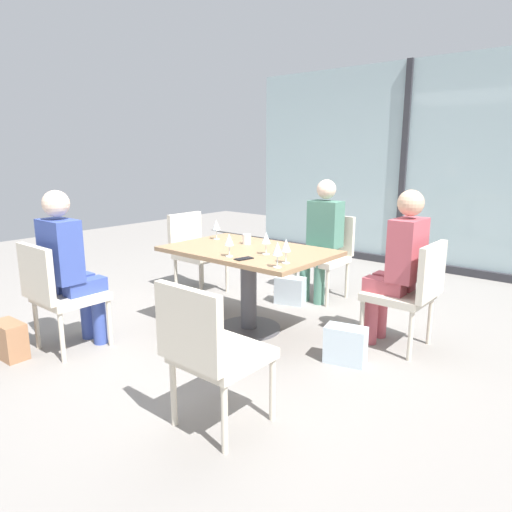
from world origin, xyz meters
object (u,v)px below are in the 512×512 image
(chair_far_right, at_px, (411,289))
(wine_glass_4, at_px, (229,240))
(chair_near_window, at_px, (327,251))
(chair_front_right, at_px, (210,348))
(chair_far_left, at_px, (195,248))
(chair_front_left, at_px, (58,291))
(handbag_2, at_px, (9,340))
(handbag_0, at_px, (345,345))
(handbag_1, at_px, (290,290))
(dining_table_main, at_px, (249,268))
(person_near_window, at_px, (322,234))
(person_far_right, at_px, (399,261))
(wine_glass_2, at_px, (216,225))
(wine_glass_0, at_px, (286,246))
(cell_phone_on_table, at_px, (244,259))
(person_front_left, at_px, (69,262))
(coffee_cup, at_px, (247,239))
(wine_glass_3, at_px, (278,249))
(wine_glass_1, at_px, (266,238))

(chair_far_right, xyz_separation_m, wine_glass_4, (-1.15, -0.83, 0.37))
(chair_near_window, height_order, chair_front_right, same)
(chair_far_left, bearing_deg, chair_front_left, -77.36)
(chair_far_right, relative_size, handbag_2, 2.90)
(handbag_0, height_order, handbag_1, same)
(chair_front_right, height_order, wine_glass_4, wine_glass_4)
(dining_table_main, height_order, chair_front_left, chair_front_left)
(chair_far_left, bearing_deg, person_near_window, 28.38)
(handbag_2, bearing_deg, person_far_right, 42.71)
(chair_front_left, bearing_deg, wine_glass_2, 77.80)
(chair_front_left, xyz_separation_m, wine_glass_0, (1.38, 1.06, 0.37))
(chair_front_left, height_order, cell_phone_on_table, chair_front_left)
(wine_glass_2, xyz_separation_m, cell_phone_on_table, (0.75, -0.46, -0.13))
(person_far_right, bearing_deg, wine_glass_0, -128.09)
(person_far_right, distance_m, person_front_left, 2.57)
(chair_front_left, height_order, wine_glass_0, wine_glass_0)
(chair_front_right, relative_size, handbag_1, 2.90)
(handbag_0, xyz_separation_m, handbag_1, (-1.13, 0.86, 0.00))
(wine_glass_4, relative_size, coffee_cup, 2.06)
(person_near_window, bearing_deg, handbag_2, -110.34)
(person_front_left, bearing_deg, wine_glass_2, 76.82)
(chair_near_window, xyz_separation_m, chair_front_right, (0.83, -2.56, 0.00))
(handbag_0, height_order, handbag_2, same)
(dining_table_main, height_order, chair_near_window, chair_near_window)
(chair_front_left, distance_m, handbag_0, 2.22)
(person_front_left, relative_size, wine_glass_2, 6.81)
(handbag_0, bearing_deg, cell_phone_on_table, -173.47)
(chair_front_right, height_order, coffee_cup, chair_front_right)
(person_front_left, xyz_separation_m, wine_glass_4, (0.91, 0.85, 0.16))
(person_far_right, relative_size, wine_glass_2, 6.81)
(chair_front_left, relative_size, coffee_cup, 9.67)
(chair_near_window, xyz_separation_m, chair_front_left, (-0.83, -2.56, 0.00))
(wine_glass_3, bearing_deg, chair_near_window, 109.60)
(chair_far_right, xyz_separation_m, person_front_left, (-2.06, -1.68, 0.20))
(handbag_0, bearing_deg, wine_glass_0, -170.99)
(wine_glass_3, height_order, coffee_cup, wine_glass_3)
(person_near_window, distance_m, wine_glass_4, 1.50)
(chair_far_left, relative_size, handbag_1, 2.90)
(coffee_cup, bearing_deg, wine_glass_0, -27.58)
(handbag_0, bearing_deg, chair_far_right, 51.47)
(dining_table_main, distance_m, handbag_1, 0.93)
(cell_phone_on_table, xyz_separation_m, handbag_2, (-1.25, -1.28, -0.59))
(coffee_cup, height_order, handbag_2, coffee_cup)
(chair_front_right, bearing_deg, handbag_1, 114.87)
(wine_glass_1, distance_m, coffee_cup, 0.47)
(wine_glass_2, bearing_deg, wine_glass_0, -18.51)
(chair_front_right, bearing_deg, coffee_cup, 124.38)
(dining_table_main, relative_size, chair_front_right, 1.60)
(person_front_left, distance_m, wine_glass_4, 1.25)
(person_near_window, distance_m, wine_glass_0, 1.50)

